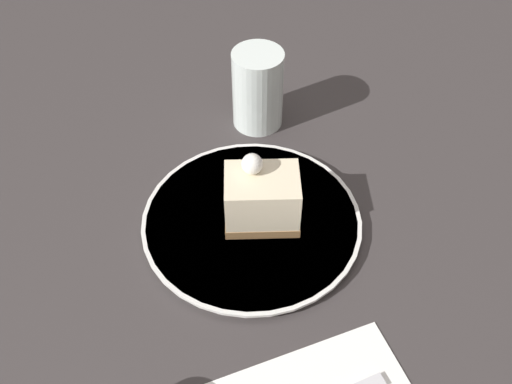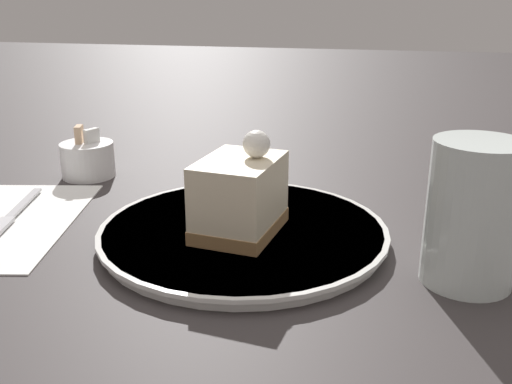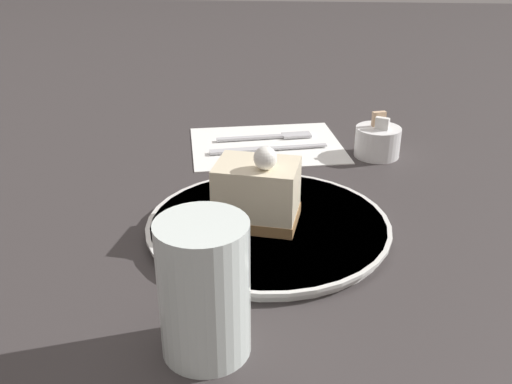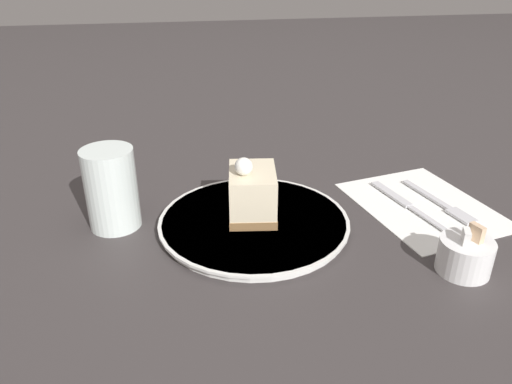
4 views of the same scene
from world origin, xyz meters
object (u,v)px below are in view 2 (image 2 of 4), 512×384
object	(u,v)px
cake_slice	(241,195)
knife	(2,225)
sugar_bowl	(88,159)
drinking_glass	(473,214)
plate	(243,232)

from	to	relation	value
cake_slice	knife	world-z (taller)	cake_slice
knife	sugar_bowl	world-z (taller)	sugar_bowl
cake_slice	sugar_bowl	distance (m)	0.30
cake_slice	drinking_glass	distance (m)	0.20
plate	cake_slice	bearing A→B (deg)	-83.43
plate	knife	world-z (taller)	plate
cake_slice	sugar_bowl	world-z (taller)	cake_slice
sugar_bowl	plate	bearing A→B (deg)	-31.47
plate	sugar_bowl	xyz separation A→B (m)	(-0.25, 0.15, 0.02)
plate	drinking_glass	bearing A→B (deg)	-11.23
plate	sugar_bowl	bearing A→B (deg)	148.53
cake_slice	knife	size ratio (longest dim) A/B	0.55
cake_slice	knife	distance (m)	0.25
knife	drinking_glass	bearing A→B (deg)	-15.66
knife	cake_slice	bearing A→B (deg)	-10.30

